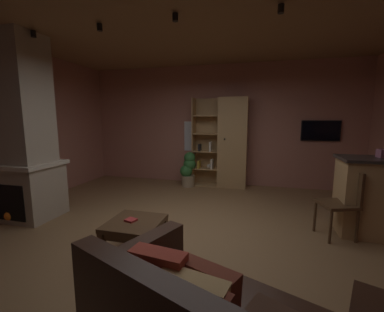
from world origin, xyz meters
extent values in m
cube|color=olive|center=(0.00, 0.00, -0.01)|extent=(6.44, 5.82, 0.02)
cube|color=#AD7060|center=(0.00, 2.94, 1.43)|extent=(6.56, 0.06, 2.86)
cube|color=#8E6B47|center=(0.00, 0.00, 2.87)|extent=(6.44, 5.82, 0.02)
cube|color=white|center=(-0.52, 2.91, 1.16)|extent=(0.67, 0.01, 0.73)
cube|color=tan|center=(-2.67, -0.01, 0.43)|extent=(0.95, 0.72, 0.85)
cube|color=tan|center=(-2.67, -0.01, 1.85)|extent=(0.81, 0.61, 2.01)
cube|color=beige|center=(-2.67, -0.01, 0.88)|extent=(1.03, 0.80, 0.06)
cube|color=black|center=(-2.67, -0.34, 0.36)|extent=(0.66, 0.08, 0.55)
sphere|color=orange|center=(-2.67, -0.35, 0.14)|extent=(0.14, 0.14, 0.14)
cube|color=tan|center=(0.38, 2.66, 1.04)|extent=(0.66, 0.38, 2.07)
cube|color=tan|center=(-0.25, 2.84, 1.04)|extent=(0.61, 0.02, 2.07)
cube|color=tan|center=(-0.54, 2.66, 1.04)|extent=(0.02, 0.38, 2.07)
sphere|color=black|center=(0.22, 2.46, 1.14)|extent=(0.04, 0.04, 0.04)
cube|color=tan|center=(-0.25, 2.66, 0.01)|extent=(0.61, 0.38, 0.02)
cube|color=tan|center=(-0.25, 2.66, 0.41)|extent=(0.61, 0.38, 0.02)
cube|color=tan|center=(-0.25, 2.66, 0.83)|extent=(0.61, 0.38, 0.02)
cube|color=tan|center=(-0.25, 2.66, 1.24)|extent=(0.61, 0.38, 0.02)
cube|color=tan|center=(-0.25, 2.66, 1.66)|extent=(0.61, 0.38, 0.02)
cube|color=black|center=(-0.39, 2.60, 0.92)|extent=(0.03, 0.23, 0.16)
cube|color=beige|center=(-0.08, 2.60, 0.54)|extent=(0.04, 0.23, 0.22)
cube|color=beige|center=(-0.12, 2.60, 0.95)|extent=(0.04, 0.23, 0.22)
cube|color=gold|center=(-0.40, 2.60, 0.51)|extent=(0.04, 0.23, 0.17)
sphere|color=beige|center=(-0.17, 2.66, 0.46)|extent=(0.10, 0.10, 0.10)
cube|color=#995972|center=(2.57, 0.73, 1.13)|extent=(0.14, 0.14, 0.11)
cube|color=#382116|center=(0.08, -1.53, 0.34)|extent=(0.49, 0.91, 0.67)
cube|color=#AD3D2D|center=(0.34, -1.77, 0.56)|extent=(0.39, 0.19, 0.41)
cube|color=tan|center=(0.61, -1.90, 0.55)|extent=(0.44, 0.23, 0.34)
cube|color=brown|center=(0.66, -1.77, 0.55)|extent=(0.44, 0.31, 0.33)
cube|color=#4C331E|center=(-0.42, -0.64, 0.40)|extent=(0.61, 0.62, 0.05)
cube|color=#4C331E|center=(-0.42, -0.64, 0.33)|extent=(0.55, 0.55, 0.08)
cube|color=#4C331E|center=(-0.68, -0.91, 0.19)|extent=(0.07, 0.07, 0.37)
cube|color=#4C331E|center=(-0.15, -0.91, 0.19)|extent=(0.07, 0.07, 0.37)
cube|color=#4C331E|center=(-0.68, -0.37, 0.19)|extent=(0.07, 0.07, 0.37)
cube|color=#4C331E|center=(-0.15, -0.37, 0.19)|extent=(0.07, 0.07, 0.37)
cube|color=#B22D2D|center=(-0.46, -0.65, 0.43)|extent=(0.15, 0.14, 0.02)
cube|color=#4C331E|center=(1.99, 0.46, 0.46)|extent=(0.53, 0.53, 0.04)
cube|color=#4C331E|center=(2.17, 0.52, 0.70)|extent=(0.17, 0.39, 0.44)
cylinder|color=#4C331E|center=(1.76, 0.58, 0.23)|extent=(0.04, 0.04, 0.46)
cylinder|color=#4C331E|center=(1.88, 0.24, 0.23)|extent=(0.04, 0.04, 0.46)
cylinder|color=#4C331E|center=(2.10, 0.69, 0.23)|extent=(0.04, 0.04, 0.46)
cylinder|color=#4C331E|center=(2.22, 0.35, 0.23)|extent=(0.04, 0.04, 0.46)
cylinder|color=#9E896B|center=(-0.63, 2.44, 0.13)|extent=(0.31, 0.31, 0.25)
sphere|color=#2D6B33|center=(-0.67, 2.42, 0.37)|extent=(0.29, 0.29, 0.29)
sphere|color=#2D6B33|center=(-0.60, 2.48, 0.53)|extent=(0.29, 0.29, 0.29)
sphere|color=#2D6B33|center=(-0.60, 2.48, 0.68)|extent=(0.27, 0.27, 0.27)
cube|color=black|center=(2.26, 2.88, 1.34)|extent=(0.79, 0.05, 0.45)
cube|color=black|center=(2.26, 2.85, 1.34)|extent=(0.75, 0.01, 0.41)
cylinder|color=black|center=(-2.20, -0.07, 2.79)|extent=(0.07, 0.07, 0.09)
cylinder|color=black|center=(-1.13, -0.06, 2.79)|extent=(0.07, 0.07, 0.09)
cylinder|color=black|center=(-0.07, -0.12, 2.79)|extent=(0.07, 0.07, 0.09)
cylinder|color=black|center=(1.12, -0.05, 2.79)|extent=(0.07, 0.07, 0.09)
camera|label=1|loc=(0.93, -3.14, 1.60)|focal=23.40mm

